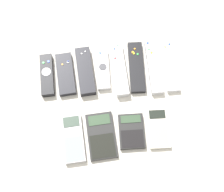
{
  "coord_description": "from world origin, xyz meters",
  "views": [
    {
      "loc": [
        -0.04,
        -0.36,
        1.0
      ],
      "look_at": [
        0.0,
        0.03,
        0.01
      ],
      "focal_mm": 50.0,
      "sensor_mm": 36.0,
      "label": 1
    }
  ],
  "objects_px": {
    "calculator_1": "(101,136)",
    "calculator_2": "(132,131)",
    "remote_0": "(47,75)",
    "remote_6": "(154,66)",
    "remote_7": "(170,64)",
    "remote_4": "(119,69)",
    "remote_3": "(103,70)",
    "remote_5": "(136,67)",
    "remote_2": "(85,71)",
    "remote_1": "(66,74)",
    "calculator_3": "(158,128)",
    "calculator_0": "(73,138)"
  },
  "relations": [
    {
      "from": "remote_6",
      "to": "remote_3",
      "type": "bearing_deg",
      "value": 179.82
    },
    {
      "from": "remote_2",
      "to": "calculator_2",
      "type": "height_order",
      "value": "remote_2"
    },
    {
      "from": "remote_4",
      "to": "remote_5",
      "type": "height_order",
      "value": "remote_4"
    },
    {
      "from": "calculator_0",
      "to": "remote_4",
      "type": "bearing_deg",
      "value": 50.31
    },
    {
      "from": "remote_2",
      "to": "calculator_1",
      "type": "xyz_separation_m",
      "value": [
        0.03,
        -0.24,
        -0.01
      ]
    },
    {
      "from": "remote_5",
      "to": "remote_6",
      "type": "distance_m",
      "value": 0.06
    },
    {
      "from": "remote_5",
      "to": "remote_6",
      "type": "relative_size",
      "value": 0.92
    },
    {
      "from": "calculator_2",
      "to": "remote_7",
      "type": "bearing_deg",
      "value": 56.45
    },
    {
      "from": "remote_2",
      "to": "calculator_1",
      "type": "relative_size",
      "value": 1.15
    },
    {
      "from": "remote_4",
      "to": "remote_7",
      "type": "distance_m",
      "value": 0.18
    },
    {
      "from": "calculator_3",
      "to": "remote_7",
      "type": "bearing_deg",
      "value": 74.16
    },
    {
      "from": "remote_4",
      "to": "calculator_3",
      "type": "height_order",
      "value": "remote_4"
    },
    {
      "from": "calculator_1",
      "to": "calculator_3",
      "type": "bearing_deg",
      "value": -0.69
    },
    {
      "from": "remote_0",
      "to": "remote_3",
      "type": "distance_m",
      "value": 0.2
    },
    {
      "from": "remote_1",
      "to": "remote_3",
      "type": "bearing_deg",
      "value": -1.66
    },
    {
      "from": "remote_4",
      "to": "calculator_3",
      "type": "relative_size",
      "value": 1.5
    },
    {
      "from": "remote_0",
      "to": "remote_6",
      "type": "relative_size",
      "value": 0.73
    },
    {
      "from": "remote_0",
      "to": "remote_5",
      "type": "height_order",
      "value": "remote_0"
    },
    {
      "from": "remote_6",
      "to": "remote_1",
      "type": "bearing_deg",
      "value": -178.93
    },
    {
      "from": "remote_4",
      "to": "remote_7",
      "type": "height_order",
      "value": "remote_4"
    },
    {
      "from": "remote_5",
      "to": "calculator_3",
      "type": "height_order",
      "value": "remote_5"
    },
    {
      "from": "remote_4",
      "to": "remote_3",
      "type": "bearing_deg",
      "value": 174.36
    },
    {
      "from": "calculator_0",
      "to": "calculator_1",
      "type": "bearing_deg",
      "value": -2.64
    },
    {
      "from": "remote_1",
      "to": "remote_3",
      "type": "distance_m",
      "value": 0.13
    },
    {
      "from": "remote_0",
      "to": "remote_4",
      "type": "xyz_separation_m",
      "value": [
        0.25,
        -0.0,
        0.0
      ]
    },
    {
      "from": "remote_0",
      "to": "remote_6",
      "type": "bearing_deg",
      "value": -1.69
    },
    {
      "from": "calculator_1",
      "to": "calculator_3",
      "type": "height_order",
      "value": "calculator_3"
    },
    {
      "from": "remote_7",
      "to": "calculator_3",
      "type": "height_order",
      "value": "remote_7"
    },
    {
      "from": "remote_2",
      "to": "remote_0",
      "type": "bearing_deg",
      "value": 177.31
    },
    {
      "from": "calculator_0",
      "to": "calculator_2",
      "type": "distance_m",
      "value": 0.19
    },
    {
      "from": "calculator_1",
      "to": "remote_5",
      "type": "bearing_deg",
      "value": 55.58
    },
    {
      "from": "calculator_1",
      "to": "calculator_2",
      "type": "distance_m",
      "value": 0.1
    },
    {
      "from": "remote_3",
      "to": "calculator_1",
      "type": "height_order",
      "value": "remote_3"
    },
    {
      "from": "calculator_2",
      "to": "calculator_3",
      "type": "bearing_deg",
      "value": 3.39
    },
    {
      "from": "calculator_0",
      "to": "remote_7",
      "type": "bearing_deg",
      "value": 30.67
    },
    {
      "from": "remote_3",
      "to": "remote_4",
      "type": "bearing_deg",
      "value": -2.29
    },
    {
      "from": "remote_3",
      "to": "remote_5",
      "type": "height_order",
      "value": "remote_3"
    },
    {
      "from": "calculator_0",
      "to": "calculator_3",
      "type": "distance_m",
      "value": 0.28
    },
    {
      "from": "remote_2",
      "to": "remote_7",
      "type": "bearing_deg",
      "value": -3.43
    },
    {
      "from": "remote_1",
      "to": "calculator_0",
      "type": "bearing_deg",
      "value": -90.14
    },
    {
      "from": "remote_0",
      "to": "remote_1",
      "type": "height_order",
      "value": "remote_0"
    },
    {
      "from": "remote_2",
      "to": "remote_3",
      "type": "xyz_separation_m",
      "value": [
        0.06,
        0.0,
        -0.0
      ]
    },
    {
      "from": "remote_0",
      "to": "calculator_1",
      "type": "bearing_deg",
      "value": -55.58
    },
    {
      "from": "remote_7",
      "to": "calculator_1",
      "type": "height_order",
      "value": "remote_7"
    },
    {
      "from": "remote_4",
      "to": "remote_2",
      "type": "bearing_deg",
      "value": 177.12
    },
    {
      "from": "remote_6",
      "to": "remote_7",
      "type": "relative_size",
      "value": 1.03
    },
    {
      "from": "remote_3",
      "to": "calculator_1",
      "type": "xyz_separation_m",
      "value": [
        -0.03,
        -0.24,
        -0.0
      ]
    },
    {
      "from": "remote_2",
      "to": "calculator_1",
      "type": "bearing_deg",
      "value": -84.44
    },
    {
      "from": "remote_4",
      "to": "calculator_2",
      "type": "height_order",
      "value": "remote_4"
    },
    {
      "from": "remote_5",
      "to": "calculator_2",
      "type": "bearing_deg",
      "value": -98.04
    }
  ]
}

